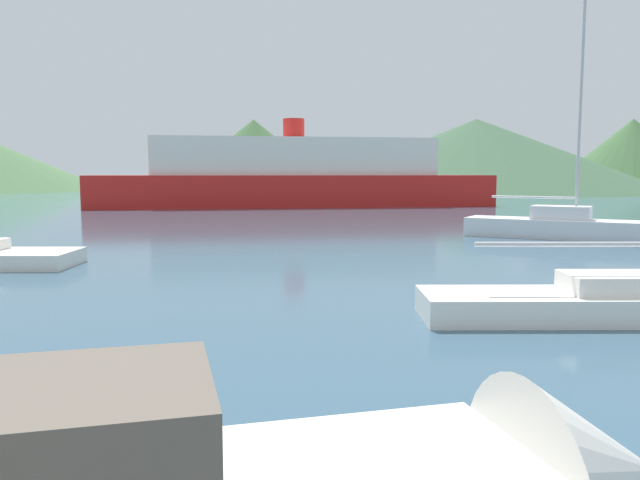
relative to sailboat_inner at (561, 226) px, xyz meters
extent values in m
cone|color=white|center=(-7.10, -21.55, -0.19)|extent=(1.68, 2.03, 1.75)
cube|color=silver|center=(0.00, 0.00, -0.14)|extent=(7.67, 5.13, 0.80)
cube|color=silver|center=(0.00, 0.00, 0.54)|extent=(2.64, 2.21, 0.56)
cylinder|color=#BCBCC1|center=(0.51, -0.26, 4.82)|extent=(0.12, 0.12, 9.11)
cylinder|color=#BCBCC1|center=(-1.03, 0.52, 1.16)|extent=(3.11, 1.63, 0.10)
cube|color=white|center=(-3.76, -14.63, -0.28)|extent=(7.68, 2.00, 0.50)
cube|color=white|center=(-3.76, -14.63, 0.14)|extent=(2.33, 1.26, 0.35)
cylinder|color=#BCBCC1|center=(-4.90, -14.68, 0.87)|extent=(3.43, 0.25, 0.10)
cube|color=red|center=(-13.19, 25.48, 0.74)|extent=(33.16, 13.30, 2.54)
cube|color=silver|center=(-13.19, 25.48, 3.51)|extent=(23.42, 10.34, 3.01)
cylinder|color=red|center=(-13.19, 25.48, 5.81)|extent=(1.76, 1.76, 1.60)
cone|color=#3D6038|center=(-22.91, 69.87, 4.92)|extent=(27.46, 27.46, 10.90)
cone|color=#38563D|center=(11.34, 71.94, 4.99)|extent=(55.83, 55.83, 11.05)
cone|color=#3D6038|center=(34.28, 70.15, 4.89)|extent=(25.29, 25.29, 10.86)
camera|label=1|loc=(-9.01, -26.21, 2.16)|focal=35.00mm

